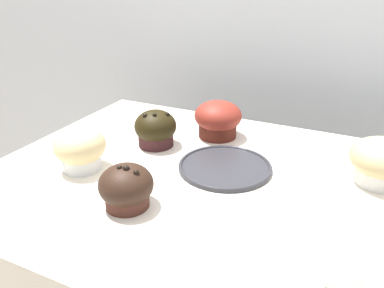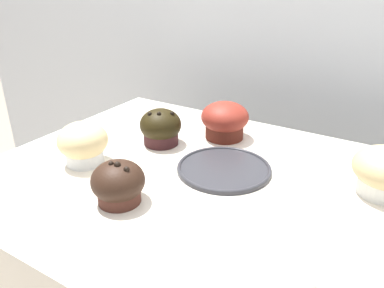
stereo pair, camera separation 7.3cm
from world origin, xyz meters
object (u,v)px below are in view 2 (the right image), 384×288
muffin_back_right (161,128)px  muffin_back_left (118,183)px  muffin_front_center (225,120)px  serving_plate (224,168)px  muffin_front_left (83,143)px

muffin_back_right → muffin_back_left: bearing=-71.1°
muffin_back_left → muffin_front_center: bearing=85.2°
muffin_front_center → serving_plate: size_ratio=0.60×
muffin_back_right → serving_plate: muffin_back_right is taller
muffin_back_right → muffin_front_center: bearing=44.8°
muffin_front_left → muffin_front_center: bearing=55.3°
muffin_front_center → muffin_front_left: 0.32m
muffin_back_left → serving_plate: muffin_back_left is taller
muffin_front_left → serving_plate: size_ratio=0.54×
muffin_back_right → muffin_front_left: muffin_front_left is taller
muffin_back_left → muffin_back_right: bearing=108.9°
muffin_front_left → serving_plate: (0.25, 0.12, -0.04)m
muffin_front_center → serving_plate: 0.16m
muffin_back_right → serving_plate: bearing=-12.0°
muffin_front_center → muffin_back_left: size_ratio=1.22×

